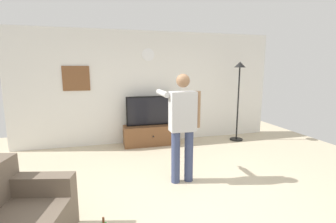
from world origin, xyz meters
name	(u,v)px	position (x,y,z in m)	size (l,w,h in m)	color
ground_plane	(191,198)	(0.00, 0.00, 0.00)	(8.40, 8.40, 0.00)	beige
back_wall	(150,88)	(0.00, 2.95, 1.35)	(6.40, 0.10, 2.70)	silver
tv_stand	(151,135)	(-0.05, 2.60, 0.24)	(1.32, 0.46, 0.47)	brown
television	(151,111)	(-0.05, 2.65, 0.82)	(1.16, 0.07, 0.70)	black
wall_clock	(148,55)	(-0.05, 2.89, 2.14)	(0.30, 0.30, 0.03)	white
framed_picture	(76,78)	(-1.70, 2.90, 1.60)	(0.59, 0.04, 0.55)	brown
floor_lamp	(239,85)	(2.14, 2.41, 1.42)	(0.32, 0.32, 1.98)	black
person_standing_nearer_lamp	(182,122)	(0.04, 0.56, 0.99)	(0.59, 0.78, 1.74)	#384266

